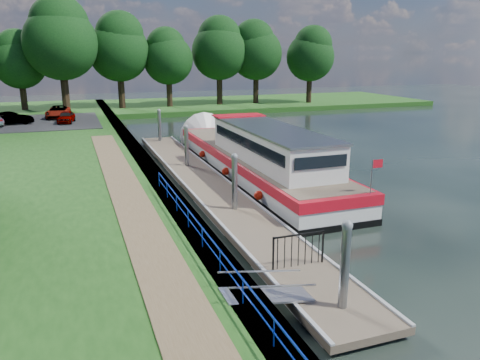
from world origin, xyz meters
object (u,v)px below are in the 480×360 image
object	(u,v)px
car_d	(58,112)
pontoon	(207,187)
car_a	(66,117)
barge	(251,156)
car_b	(12,118)

from	to	relation	value
car_d	pontoon	bearing A→B (deg)	-66.61
car_a	car_d	size ratio (longest dim) A/B	0.74
pontoon	car_a	world-z (taller)	car_a
pontoon	barge	xyz separation A→B (m)	(3.60, 2.69, 0.90)
pontoon	barge	size ratio (longest dim) A/B	1.42
car_b	car_d	xyz separation A→B (m)	(3.90, 3.56, 0.02)
barge	car_d	world-z (taller)	barge
pontoon	car_b	world-z (taller)	car_b
barge	car_a	xyz separation A→B (m)	(-10.56, 20.83, 0.30)
car_a	pontoon	bearing A→B (deg)	-63.55
barge	car_a	size ratio (longest dim) A/B	6.52
car_a	car_d	distance (m)	3.99
barge	car_a	world-z (taller)	barge
car_b	barge	bearing A→B (deg)	-157.68
car_a	barge	bearing A→B (deg)	-53.17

